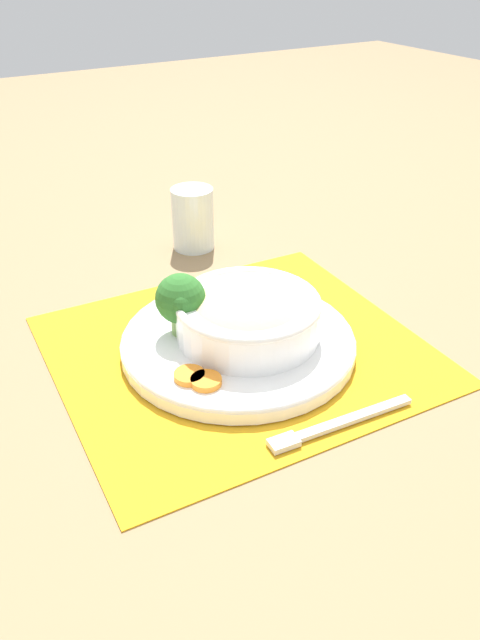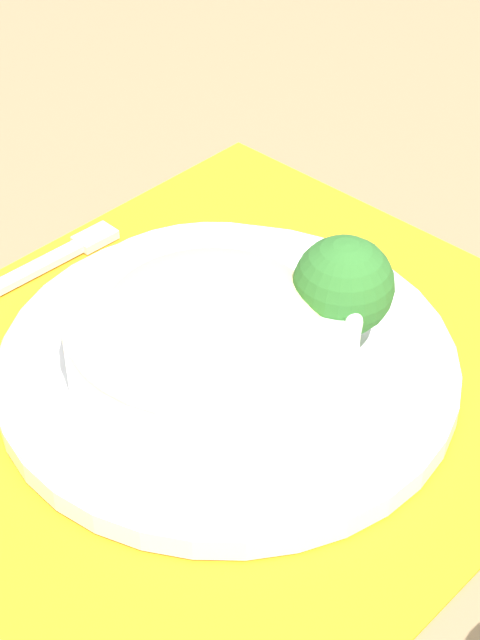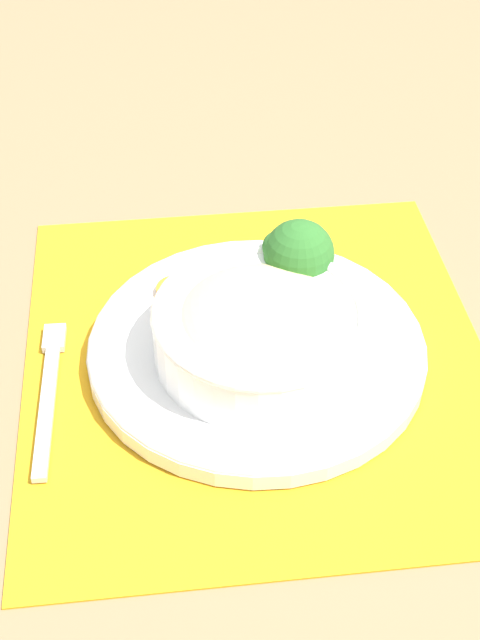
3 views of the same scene
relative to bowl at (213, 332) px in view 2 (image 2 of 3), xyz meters
name	(u,v)px [view 2 (image 2 of 3)]	position (x,y,z in m)	size (l,w,h in m)	color
ground_plane	(228,381)	(0.00, 0.01, -0.05)	(4.00, 4.00, 0.00)	#8C704C
placemat	(228,379)	(0.00, 0.01, -0.05)	(0.44, 0.48, 0.00)	orange
plate	(228,364)	(0.00, 0.01, -0.04)	(0.31, 0.31, 0.02)	white
bowl	(213,332)	(0.00, 0.00, 0.00)	(0.19, 0.19, 0.06)	white
broccoli_floret	(343,287)	(0.05, 0.07, 0.02)	(0.07, 0.07, 0.08)	#84AD5B
carrot_slice_near	(266,263)	(-0.05, 0.11, -0.03)	(0.04, 0.04, 0.01)	orange
carrot_slice_middle	(235,260)	(-0.06, 0.10, -0.03)	(0.04, 0.04, 0.01)	orange
fork	(36,268)	(-0.19, 0.01, -0.05)	(0.03, 0.18, 0.01)	silver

